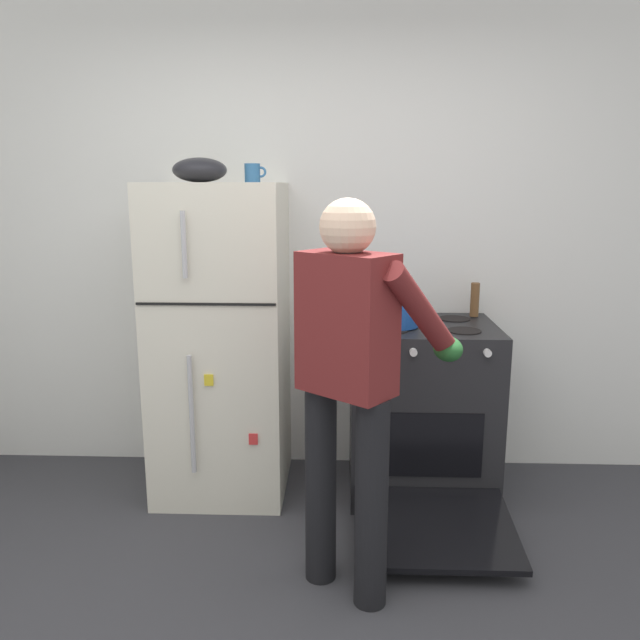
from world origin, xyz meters
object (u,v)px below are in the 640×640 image
person_cook (353,365)px  red_pot (395,314)px  refrigerator (221,341)px  pepper_mill (475,300)px  mixing_bowl (200,170)px  coffee_mug (253,173)px  stove_range (421,411)px

person_cook → red_pot: size_ratio=4.55×
refrigerator → pepper_mill: size_ratio=8.86×
red_pot → mixing_bowl: size_ratio=1.29×
person_cook → red_pot: (0.23, 0.83, 0.04)m
coffee_mug → pepper_mill: bearing=7.2°
person_cook → mixing_bowl: mixing_bowl is taller
coffee_mug → stove_range: bearing=-4.4°
red_pot → coffee_mug: (-0.73, 0.10, 0.71)m
refrigerator → coffee_mug: bearing=15.4°
person_cook → mixing_bowl: size_ratio=5.85×
person_cook → mixing_bowl: (-0.77, 0.88, 0.76)m
refrigerator → stove_range: bearing=-0.9°
stove_range → pepper_mill: size_ratio=6.58×
pepper_mill → red_pot: bearing=-151.5°
refrigerator → coffee_mug: size_ratio=14.78×
coffee_mug → person_cook: bearing=-61.6°
stove_range → person_cook: bearing=-114.1°
refrigerator → red_pot: bearing=-3.1°
pepper_mill → person_cook: bearing=-122.4°
coffee_mug → refrigerator: bearing=-164.6°
refrigerator → coffee_mug: (0.18, 0.05, 0.88)m
refrigerator → mixing_bowl: (-0.08, 0.00, 0.89)m
person_cook → coffee_mug: coffee_mug is taller
pepper_mill → coffee_mug: bearing=-172.8°
refrigerator → coffee_mug: 0.90m
refrigerator → person_cook: size_ratio=1.04×
red_pot → stove_range: bearing=11.3°
mixing_bowl → pepper_mill: bearing=7.8°
red_pot → coffee_mug: bearing=172.2°
person_cook → coffee_mug: (-0.51, 0.93, 0.75)m
red_pot → pepper_mill: pepper_mill is taller
red_pot → pepper_mill: 0.52m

